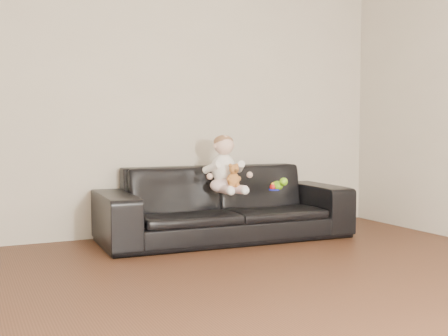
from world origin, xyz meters
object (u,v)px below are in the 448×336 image
toy_rattle (273,187)px  toy_blue_disc (274,190)px  sofa (225,203)px  toy_green (277,185)px  baby (225,168)px  teddy_bear (234,176)px

toy_rattle → toy_blue_disc: (0.02, 0.00, -0.02)m
sofa → toy_green: 0.52m
toy_green → baby: bearing=-177.0°
baby → toy_rattle: bearing=1.6°
toy_rattle → baby: bearing=-176.8°
teddy_bear → toy_blue_disc: size_ratio=2.04×
sofa → toy_green: (0.49, -0.09, 0.15)m
teddy_bear → toy_blue_disc: teddy_bear is taller
sofa → teddy_bear: bearing=-97.4°
baby → teddy_bear: 0.17m
sofa → baby: bearing=-112.7°
sofa → teddy_bear: size_ratio=11.06×
toy_green → toy_blue_disc: toy_green is taller
baby → teddy_bear: bearing=-87.8°
baby → toy_green: 0.58m
baby → sofa: bearing=63.7°
sofa → toy_blue_disc: bearing=-8.9°
sofa → toy_blue_disc: sofa is taller
teddy_bear → toy_green: bearing=29.6°
sofa → toy_rattle: 0.47m
sofa → teddy_bear: teddy_bear is taller
toy_blue_disc → baby: bearing=-176.5°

